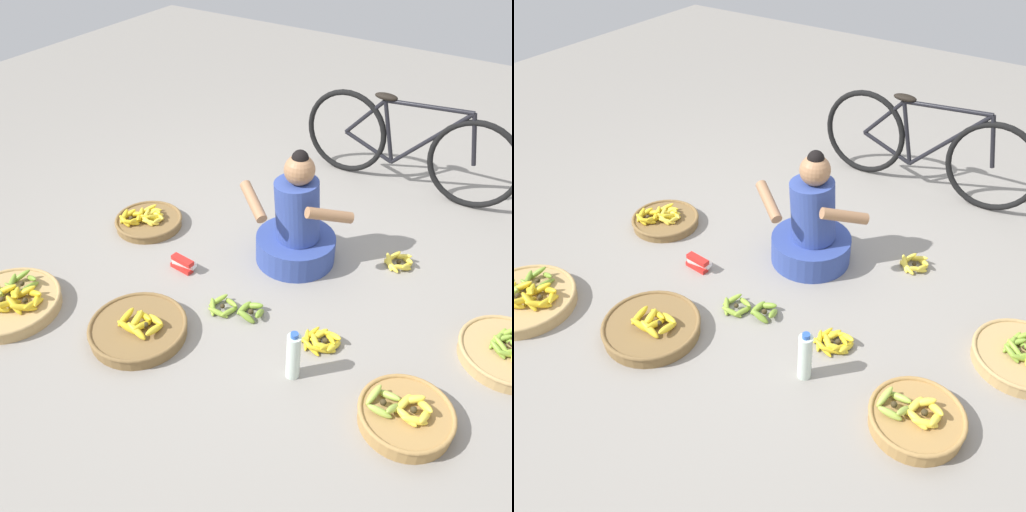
{
  "view_description": "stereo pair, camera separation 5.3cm",
  "coord_description": "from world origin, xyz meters",
  "views": [
    {
      "loc": [
        1.38,
        -2.32,
        2.29
      ],
      "look_at": [
        0.0,
        -0.2,
        0.35
      ],
      "focal_mm": 39.35,
      "sensor_mm": 36.0,
      "label": 1
    },
    {
      "loc": [
        1.42,
        -2.29,
        2.29
      ],
      "look_at": [
        0.0,
        -0.2,
        0.35
      ],
      "focal_mm": 39.35,
      "sensor_mm": 36.0,
      "label": 2
    }
  ],
  "objects": [
    {
      "name": "banana_basket_back_right",
      "position": [
        -0.4,
        -0.79,
        0.05
      ],
      "size": [
        0.56,
        0.56,
        0.15
      ],
      "color": "brown",
      "rests_on": "ground"
    },
    {
      "name": "banana_basket_front_center",
      "position": [
        -1.19,
        -1.05,
        0.05
      ],
      "size": [
        0.61,
        0.61,
        0.16
      ],
      "color": "tan",
      "rests_on": "ground"
    },
    {
      "name": "bicycle_leaning",
      "position": [
        0.21,
        1.58,
        0.36
      ],
      "size": [
        1.7,
        0.08,
        0.73
      ],
      "color": "black",
      "rests_on": "ground"
    },
    {
      "name": "vendor_woman_front",
      "position": [
        -0.02,
        0.3,
        0.25
      ],
      "size": [
        0.74,
        0.55,
        0.8
      ],
      "color": "#334793",
      "rests_on": "ground"
    },
    {
      "name": "loose_bananas_back_left",
      "position": [
        0.5,
        -0.3,
        0.03
      ],
      "size": [
        0.23,
        0.22,
        0.09
      ],
      "color": "gold",
      "rests_on": "ground"
    },
    {
      "name": "loose_bananas_front_left",
      "position": [
        -0.04,
        -0.34,
        0.03
      ],
      "size": [
        0.36,
        0.23,
        0.09
      ],
      "color": "olive",
      "rests_on": "ground"
    },
    {
      "name": "banana_basket_mid_left",
      "position": [
        1.39,
        0.15,
        0.05
      ],
      "size": [
        0.52,
        0.52,
        0.15
      ],
      "color": "tan",
      "rests_on": "ground"
    },
    {
      "name": "loose_bananas_near_vendor",
      "position": [
        0.59,
        0.6,
        0.03
      ],
      "size": [
        0.21,
        0.21,
        0.09
      ],
      "color": "yellow",
      "rests_on": "ground"
    },
    {
      "name": "banana_basket_mid_right",
      "position": [
        1.07,
        -0.54,
        0.06
      ],
      "size": [
        0.47,
        0.47,
        0.16
      ],
      "color": "#A87F47",
      "rests_on": "ground"
    },
    {
      "name": "water_bottle",
      "position": [
        0.47,
        -0.57,
        0.14
      ],
      "size": [
        0.07,
        0.07,
        0.31
      ],
      "color": "silver",
      "rests_on": "ground"
    },
    {
      "name": "ground_plane",
      "position": [
        0.0,
        0.0,
        0.0
      ],
      "size": [
        10.0,
        10.0,
        0.0
      ],
      "primitive_type": "plane",
      "color": "gray"
    },
    {
      "name": "packet_carton_stack",
      "position": [
        -0.57,
        -0.19,
        0.04
      ],
      "size": [
        0.17,
        0.08,
        0.09
      ],
      "color": "red",
      "rests_on": "ground"
    },
    {
      "name": "banana_basket_back_center",
      "position": [
        -1.09,
        0.06,
        0.04
      ],
      "size": [
        0.48,
        0.48,
        0.13
      ],
      "color": "brown",
      "rests_on": "ground"
    }
  ]
}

